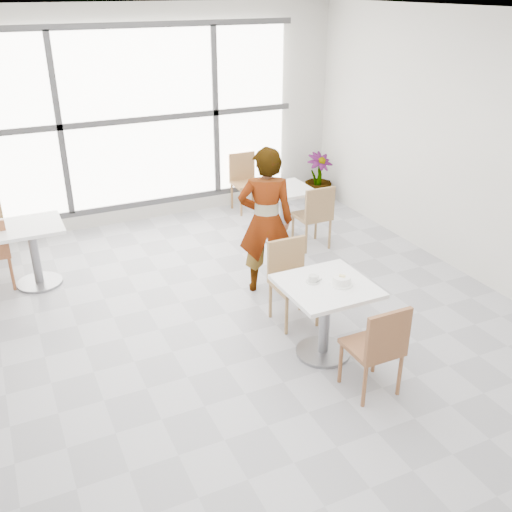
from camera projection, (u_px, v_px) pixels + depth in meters
name	position (u px, v px, depth m)	size (l,w,h in m)	color
floor	(243.00, 333.00, 5.85)	(7.00, 7.00, 0.00)	#9E9EA5
ceiling	(240.00, 13.00, 4.56)	(7.00, 7.00, 0.00)	white
wall_back	(140.00, 118.00, 8.06)	(6.00, 6.00, 0.00)	silver
wall_right	(490.00, 155.00, 6.36)	(7.00, 7.00, 0.00)	silver
window	(141.00, 119.00, 8.01)	(4.60, 0.07, 2.52)	white
main_table	(326.00, 306.00, 5.31)	(0.80, 0.80, 0.75)	white
chair_near	(378.00, 345.00, 4.78)	(0.42, 0.42, 0.87)	brown
chair_far	(291.00, 276.00, 5.91)	(0.42, 0.42, 0.87)	#A27A4D
oatmeal_bowl	(342.00, 280.00, 5.19)	(0.21, 0.21, 0.09)	white
coffee_cup	(313.00, 279.00, 5.24)	(0.16, 0.13, 0.07)	silver
person	(266.00, 221.00, 6.35)	(0.61, 0.40, 1.68)	black
bg_table_left	(33.00, 246.00, 6.61)	(0.70, 0.70, 0.75)	white
bg_table_right	(284.00, 207.00, 7.76)	(0.70, 0.70, 0.75)	silver
bg_chair_right_near	(315.00, 213.00, 7.51)	(0.42, 0.42, 0.87)	olive
bg_chair_right_far	(245.00, 178.00, 8.86)	(0.42, 0.42, 0.87)	#9E7043
plant_right	(318.00, 178.00, 9.23)	(0.44, 0.44, 0.78)	#558740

